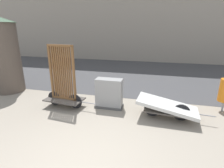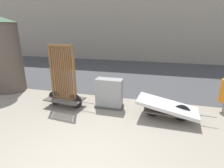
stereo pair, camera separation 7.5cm
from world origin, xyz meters
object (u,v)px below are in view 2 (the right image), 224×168
(bike_cart_with_mattress, at_px, (167,107))
(utility_cabinet, at_px, (109,94))
(bike_cart_with_bedframe, at_px, (64,86))
(advertising_column, at_px, (6,55))

(bike_cart_with_mattress, height_order, utility_cabinet, utility_cabinet)
(bike_cart_with_bedframe, bearing_deg, advertising_column, 169.54)
(bike_cart_with_mattress, height_order, advertising_column, advertising_column)
(utility_cabinet, xyz_separation_m, advertising_column, (-4.76, 0.60, 1.12))
(bike_cart_with_mattress, xyz_separation_m, advertising_column, (-6.69, 0.93, 1.22))
(bike_cart_with_mattress, bearing_deg, utility_cabinet, 175.41)
(advertising_column, bearing_deg, bike_cart_with_mattress, -7.93)
(bike_cart_with_bedframe, bearing_deg, bike_cart_with_mattress, 5.73)
(bike_cart_with_bedframe, xyz_separation_m, utility_cabinet, (1.55, 0.33, -0.28))
(bike_cart_with_bedframe, distance_m, advertising_column, 3.45)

